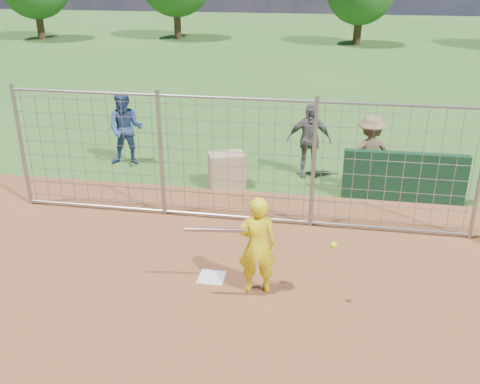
% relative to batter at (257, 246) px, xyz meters
% --- Properties ---
extents(ground, '(100.00, 100.00, 0.00)m').
position_rel_batter_xyz_m(ground, '(-0.78, 0.44, -0.81)').
color(ground, '#2D591E').
rests_on(ground, ground).
extents(home_plate, '(0.43, 0.43, 0.02)m').
position_rel_batter_xyz_m(home_plate, '(-0.78, 0.24, -0.80)').
color(home_plate, silver).
rests_on(home_plate, ground).
extents(dugout_wall, '(2.60, 0.20, 1.10)m').
position_rel_batter_xyz_m(dugout_wall, '(2.62, 4.04, -0.26)').
color(dugout_wall, '#11381E').
rests_on(dugout_wall, ground).
extents(batter, '(0.66, 0.51, 1.63)m').
position_rel_batter_xyz_m(batter, '(0.00, 0.00, 0.00)').
color(batter, yellow).
rests_on(batter, ground).
extents(bystander_a, '(0.99, 0.82, 1.88)m').
position_rel_batter_xyz_m(bystander_a, '(-4.12, 5.21, 0.12)').
color(bystander_a, navy).
rests_on(bystander_a, ground).
extents(bystander_b, '(1.10, 0.56, 1.80)m').
position_rel_batter_xyz_m(bystander_b, '(0.49, 5.18, 0.09)').
color(bystander_b, '#535458').
rests_on(bystander_b, ground).
extents(bystander_c, '(1.24, 0.88, 1.75)m').
position_rel_batter_xyz_m(bystander_c, '(1.89, 4.52, 0.06)').
color(bystander_c, brown).
rests_on(bystander_c, ground).
extents(equipment_bin, '(0.95, 0.80, 0.80)m').
position_rel_batter_xyz_m(equipment_bin, '(-1.32, 4.17, -0.41)').
color(equipment_bin, tan).
rests_on(equipment_bin, ground).
extents(equipment_in_play, '(2.23, 0.26, 0.23)m').
position_rel_batter_xyz_m(equipment_in_play, '(-0.18, -0.30, 0.34)').
color(equipment_in_play, silver).
rests_on(equipment_in_play, ground).
extents(backstop_fence, '(9.08, 0.08, 2.60)m').
position_rel_batter_xyz_m(backstop_fence, '(-0.78, 2.44, 0.44)').
color(backstop_fence, gray).
rests_on(backstop_fence, ground).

